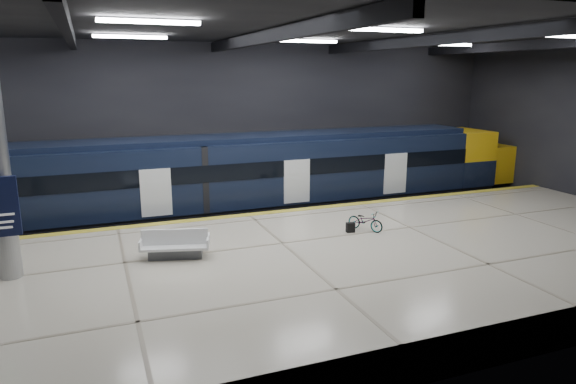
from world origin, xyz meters
TOP-DOWN VIEW (x-y plane):
  - ground at (0.00, 0.00)m, footprint 30.00×30.00m
  - room_shell at (-0.00, 0.00)m, footprint 30.10×16.10m
  - platform at (0.00, -2.50)m, footprint 30.00×11.00m
  - safety_strip at (0.00, 2.75)m, footprint 30.00×0.40m
  - rails at (0.00, 5.50)m, footprint 30.00×1.52m
  - train at (1.38, 5.50)m, footprint 29.40×2.84m
  - bench at (-3.52, -1.11)m, footprint 2.20×1.36m
  - bicycle at (3.27, -0.75)m, footprint 1.13×1.41m
  - pannier_bag at (2.67, -0.75)m, footprint 0.32×0.22m

SIDE VIEW (x-z plane):
  - ground at x=0.00m, z-range 0.00..0.00m
  - rails at x=0.00m, z-range 0.00..0.16m
  - platform at x=0.00m, z-range 0.00..1.10m
  - safety_strip at x=0.00m, z-range 1.10..1.11m
  - pannier_bag at x=2.67m, z-range 1.10..1.45m
  - bench at x=-3.52m, z-range 0.97..1.87m
  - bicycle at x=3.27m, z-range 1.10..1.82m
  - train at x=1.38m, z-range 0.16..3.95m
  - room_shell at x=0.00m, z-range 1.69..9.74m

